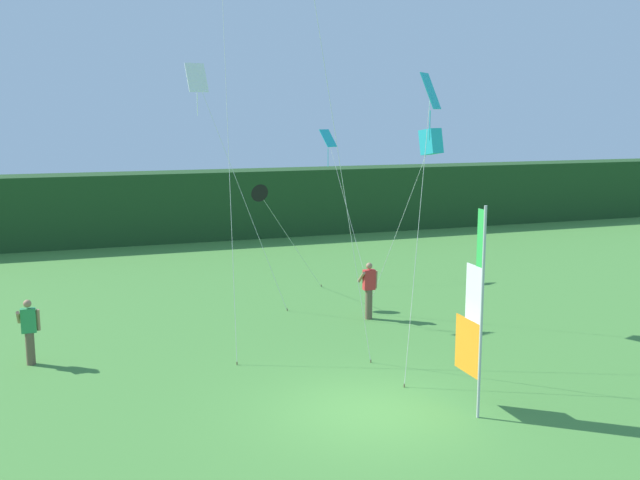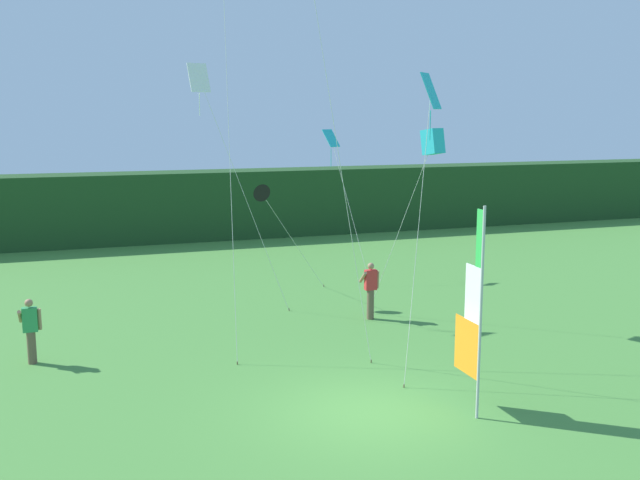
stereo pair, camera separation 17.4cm
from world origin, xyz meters
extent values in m
plane|color=#478438|center=(0.00, 0.00, 0.00)|extent=(120.00, 120.00, 0.00)
cube|color=#1E421E|center=(0.00, 23.14, 1.70)|extent=(80.00, 2.40, 3.39)
cylinder|color=#B7B7BC|center=(2.09, -1.04, 2.23)|extent=(0.06, 0.06, 4.46)
cube|color=orange|center=(2.09, -0.53, 1.40)|extent=(0.02, 0.97, 1.19)
cube|color=white|center=(2.09, -0.71, 2.59)|extent=(0.02, 0.60, 1.19)
cube|color=green|center=(2.09, -0.89, 3.78)|extent=(0.02, 0.23, 1.19)
cylinder|color=brown|center=(-6.84, 5.59, 0.42)|extent=(0.22, 0.22, 0.84)
cube|color=#2D8E4C|center=(-6.84, 5.59, 1.15)|extent=(0.36, 0.20, 0.62)
sphere|color=#A37556|center=(-6.84, 5.59, 1.58)|extent=(0.20, 0.20, 0.20)
cylinder|color=#A37556|center=(-7.07, 5.66, 1.24)|extent=(0.09, 0.48, 0.42)
cylinder|color=#A37556|center=(-6.61, 5.60, 1.14)|extent=(0.09, 0.14, 0.56)
cylinder|color=brown|center=(2.88, 6.64, 0.46)|extent=(0.22, 0.22, 0.93)
cube|color=red|center=(2.88, 6.64, 1.24)|extent=(0.36, 0.20, 0.62)
sphere|color=#A37556|center=(2.88, 6.64, 1.67)|extent=(0.20, 0.20, 0.20)
cylinder|color=#A37556|center=(2.65, 6.70, 1.32)|extent=(0.09, 0.48, 0.42)
cylinder|color=#A37556|center=(3.11, 6.65, 1.23)|extent=(0.09, 0.14, 0.56)
cylinder|color=brown|center=(0.77, 8.36, 0.04)|extent=(0.03, 0.03, 0.08)
cylinder|color=silver|center=(-0.50, 8.89, 3.68)|extent=(2.55, 1.06, 7.35)
cube|color=white|center=(-1.76, 9.41, 7.35)|extent=(0.72, 0.49, 0.88)
cylinder|color=white|center=(-1.76, 9.41, 6.54)|extent=(0.02, 0.02, 0.70)
cylinder|color=brown|center=(-1.93, 3.83, 0.04)|extent=(0.03, 0.03, 0.08)
cylinder|color=silver|center=(-1.69, 5.43, 5.65)|extent=(0.49, 3.23, 11.30)
cylinder|color=brown|center=(1.33, 2.87, 0.04)|extent=(0.03, 0.03, 0.08)
cylinder|color=silver|center=(0.33, 2.89, 5.91)|extent=(2.02, 0.05, 11.82)
cylinder|color=brown|center=(1.39, 1.03, 0.04)|extent=(0.03, 0.03, 0.08)
cylinder|color=silver|center=(1.92, 1.56, 3.40)|extent=(1.07, 1.09, 6.79)
cube|color=#23B2C6|center=(2.44, 2.10, 6.79)|extent=(0.71, 0.71, 0.84)
cylinder|color=#23B2C6|center=(2.44, 2.10, 5.99)|extent=(0.02, 0.02, 0.70)
cylinder|color=brown|center=(4.50, 10.52, 0.04)|extent=(0.03, 0.03, 0.08)
cylinder|color=silver|center=(4.22, 11.90, 2.66)|extent=(0.58, 2.79, 5.32)
cube|color=#23B2C6|center=(3.94, 13.29, 5.32)|extent=(0.72, 0.68, 0.67)
cylinder|color=#23B2C6|center=(3.94, 13.29, 4.57)|extent=(0.02, 0.02, 0.70)
cylinder|color=brown|center=(3.05, 7.24, 0.04)|extent=(0.03, 0.03, 0.08)
cylinder|color=silver|center=(3.76, 6.56, 2.72)|extent=(1.45, 1.39, 5.45)
cube|color=#23B2C6|center=(4.47, 5.87, 5.44)|extent=(0.67, 0.73, 0.80)
cylinder|color=brown|center=(2.91, 11.15, 0.04)|extent=(0.03, 0.03, 0.08)
cylinder|color=silver|center=(1.58, 10.50, 1.85)|extent=(2.67, 1.32, 3.71)
cone|color=black|center=(0.25, 9.85, 3.70)|extent=(0.64, 0.42, 0.63)
camera|label=1|loc=(-5.86, -13.75, 6.29)|focal=41.57mm
camera|label=2|loc=(-5.70, -13.80, 6.29)|focal=41.57mm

